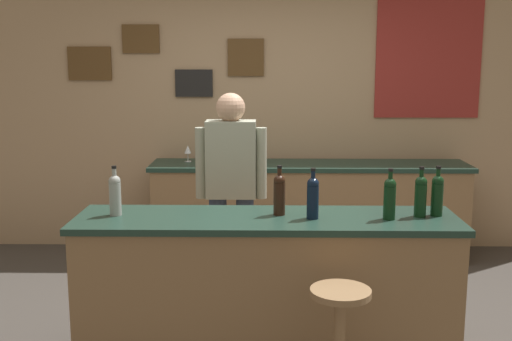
% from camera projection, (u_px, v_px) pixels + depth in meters
% --- Properties ---
extents(ground_plane, '(10.00, 10.00, 0.00)m').
position_uv_depth(ground_plane, '(266.00, 331.00, 4.31)').
color(ground_plane, '#423D38').
extents(back_wall, '(6.00, 0.09, 2.80)m').
position_uv_depth(back_wall, '(269.00, 105.00, 6.05)').
color(back_wall, tan).
rests_on(back_wall, ground_plane).
extents(bar_counter, '(2.32, 0.60, 0.92)m').
position_uv_depth(bar_counter, '(266.00, 289.00, 3.83)').
color(bar_counter, olive).
rests_on(bar_counter, ground_plane).
extents(side_counter, '(2.94, 0.56, 0.90)m').
position_uv_depth(side_counter, '(309.00, 210.00, 5.84)').
color(side_counter, olive).
rests_on(side_counter, ground_plane).
extents(bartender, '(0.52, 0.21, 1.62)m').
position_uv_depth(bartender, '(231.00, 186.00, 4.56)').
color(bartender, '#384766').
rests_on(bartender, ground_plane).
extents(bar_stool, '(0.32, 0.32, 0.68)m').
position_uv_depth(bar_stool, '(340.00, 329.00, 3.27)').
color(bar_stool, olive).
rests_on(bar_stool, ground_plane).
extents(wine_bottle_a, '(0.07, 0.07, 0.31)m').
position_uv_depth(wine_bottle_a, '(115.00, 193.00, 3.76)').
color(wine_bottle_a, '#999E99').
rests_on(wine_bottle_a, bar_counter).
extents(wine_bottle_b, '(0.07, 0.07, 0.31)m').
position_uv_depth(wine_bottle_b, '(279.00, 193.00, 3.78)').
color(wine_bottle_b, black).
rests_on(wine_bottle_b, bar_counter).
extents(wine_bottle_c, '(0.07, 0.07, 0.31)m').
position_uv_depth(wine_bottle_c, '(313.00, 196.00, 3.69)').
color(wine_bottle_c, black).
rests_on(wine_bottle_c, bar_counter).
extents(wine_bottle_d, '(0.07, 0.07, 0.31)m').
position_uv_depth(wine_bottle_d, '(390.00, 197.00, 3.67)').
color(wine_bottle_d, black).
rests_on(wine_bottle_d, bar_counter).
extents(wine_bottle_e, '(0.07, 0.07, 0.31)m').
position_uv_depth(wine_bottle_e, '(421.00, 195.00, 3.73)').
color(wine_bottle_e, black).
rests_on(wine_bottle_e, bar_counter).
extents(wine_bottle_f, '(0.07, 0.07, 0.31)m').
position_uv_depth(wine_bottle_f, '(437.00, 194.00, 3.76)').
color(wine_bottle_f, black).
rests_on(wine_bottle_f, bar_counter).
extents(wine_glass_a, '(0.07, 0.07, 0.16)m').
position_uv_depth(wine_glass_a, '(188.00, 150.00, 5.85)').
color(wine_glass_a, silver).
rests_on(wine_glass_a, side_counter).
extents(wine_glass_b, '(0.07, 0.07, 0.16)m').
position_uv_depth(wine_glass_b, '(261.00, 152.00, 5.75)').
color(wine_glass_b, silver).
rests_on(wine_glass_b, side_counter).
extents(coffee_mug, '(0.12, 0.08, 0.09)m').
position_uv_depth(coffee_mug, '(250.00, 159.00, 5.71)').
color(coffee_mug, silver).
rests_on(coffee_mug, side_counter).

